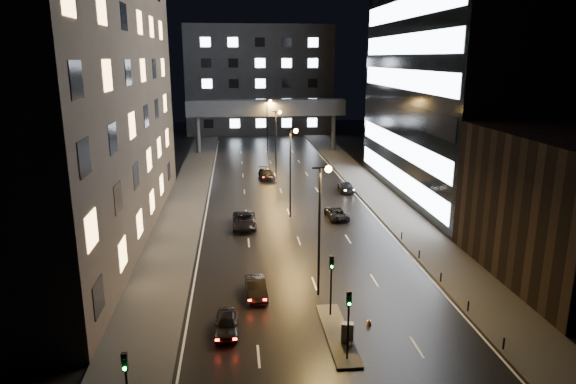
% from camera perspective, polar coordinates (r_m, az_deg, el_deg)
% --- Properties ---
extents(ground, '(160.00, 160.00, 0.00)m').
position_cam_1_polar(ground, '(70.39, -0.80, 0.14)').
color(ground, black).
rests_on(ground, ground).
extents(sidewalk_left, '(5.00, 110.00, 0.15)m').
position_cam_1_polar(sidewalk_left, '(65.60, -11.34, -1.18)').
color(sidewalk_left, '#383533').
rests_on(sidewalk_left, ground).
extents(sidewalk_right, '(5.00, 110.00, 0.15)m').
position_cam_1_polar(sidewalk_right, '(67.88, 10.15, -0.58)').
color(sidewalk_right, '#383533').
rests_on(sidewalk_right, ground).
extents(building_left, '(15.00, 48.00, 40.00)m').
position_cam_1_polar(building_left, '(54.43, -24.49, 15.86)').
color(building_left, '#2D2319').
rests_on(building_left, ground).
extents(building_right_low, '(10.00, 18.00, 12.00)m').
position_cam_1_polar(building_right_low, '(46.65, 28.32, -1.65)').
color(building_right_low, black).
rests_on(building_right_low, ground).
extents(building_right_glass, '(20.00, 36.00, 45.00)m').
position_cam_1_polar(building_right_glass, '(71.18, 20.99, 17.65)').
color(building_right_glass, black).
rests_on(building_right_glass, ground).
extents(building_far, '(34.00, 14.00, 25.00)m').
position_cam_1_polar(building_far, '(126.11, -3.26, 12.33)').
color(building_far, '#333335').
rests_on(building_far, ground).
extents(skybridge, '(30.00, 3.00, 10.00)m').
position_cam_1_polar(skybridge, '(98.49, -2.42, 9.25)').
color(skybridge, '#333335').
rests_on(skybridge, ground).
extents(median_island, '(1.60, 8.00, 0.15)m').
position_cam_1_polar(median_island, '(35.27, 5.50, -15.39)').
color(median_island, '#383533').
rests_on(median_island, ground).
extents(traffic_signal_near, '(0.28, 0.34, 4.40)m').
position_cam_1_polar(traffic_signal_near, '(36.07, 4.83, -9.27)').
color(traffic_signal_near, black).
rests_on(traffic_signal_near, median_island).
extents(traffic_signal_far, '(0.28, 0.34, 4.40)m').
position_cam_1_polar(traffic_signal_far, '(31.24, 6.74, -13.33)').
color(traffic_signal_far, black).
rests_on(traffic_signal_far, median_island).
extents(traffic_signal_corner, '(0.28, 0.34, 4.40)m').
position_cam_1_polar(traffic_signal_corner, '(26.93, -17.52, -19.35)').
color(traffic_signal_corner, black).
rests_on(traffic_signal_corner, ground).
extents(bollard_row, '(0.12, 25.12, 0.90)m').
position_cam_1_polar(bollard_row, '(41.76, 17.92, -10.48)').
color(bollard_row, black).
rests_on(bollard_row, ground).
extents(streetlight_near, '(1.45, 0.50, 10.15)m').
position_cam_1_polar(streetlight_near, '(38.09, 3.76, -2.46)').
color(streetlight_near, black).
rests_on(streetlight_near, ground).
extents(streetlight_mid_a, '(1.45, 0.50, 10.15)m').
position_cam_1_polar(streetlight_mid_a, '(57.31, 0.42, 3.43)').
color(streetlight_mid_a, black).
rests_on(streetlight_mid_a, ground).
extents(streetlight_mid_b, '(1.45, 0.50, 10.15)m').
position_cam_1_polar(streetlight_mid_b, '(76.93, -1.24, 6.33)').
color(streetlight_mid_b, black).
rests_on(streetlight_mid_b, ground).
extents(streetlight_far, '(1.45, 0.50, 10.15)m').
position_cam_1_polar(streetlight_far, '(96.71, -2.23, 8.05)').
color(streetlight_far, black).
rests_on(streetlight_far, ground).
extents(car_away_a, '(1.56, 3.83, 1.30)m').
position_cam_1_polar(car_away_a, '(35.30, -6.85, -14.33)').
color(car_away_a, black).
rests_on(car_away_a, ground).
extents(car_away_b, '(1.70, 4.18, 1.35)m').
position_cam_1_polar(car_away_b, '(39.92, -3.57, -10.60)').
color(car_away_b, black).
rests_on(car_away_b, ground).
extents(car_away_c, '(2.48, 5.38, 1.49)m').
position_cam_1_polar(car_away_c, '(55.39, -4.88, -3.18)').
color(car_away_c, black).
rests_on(car_away_c, ground).
extents(car_away_d, '(2.51, 5.21, 1.46)m').
position_cam_1_polar(car_away_d, '(77.32, -2.41, 2.02)').
color(car_away_d, black).
rests_on(car_away_d, ground).
extents(car_toward_a, '(2.40, 4.70, 1.27)m').
position_cam_1_polar(car_toward_a, '(58.52, 5.40, -2.32)').
color(car_toward_a, black).
rests_on(car_toward_a, ground).
extents(car_toward_b, '(2.06, 4.59, 1.31)m').
position_cam_1_polar(car_toward_b, '(70.34, 6.47, 0.58)').
color(car_toward_b, black).
rests_on(car_toward_b, ground).
extents(utility_cabinet, '(0.87, 0.65, 1.30)m').
position_cam_1_polar(utility_cabinet, '(34.02, 6.60, -15.23)').
color(utility_cabinet, '#505053').
rests_on(utility_cabinet, median_island).
extents(cone_a, '(0.45, 0.45, 0.48)m').
position_cam_1_polar(cone_a, '(36.54, 8.98, -14.07)').
color(cone_a, '#DA540B').
rests_on(cone_a, ground).
extents(cone_b, '(0.40, 0.40, 0.48)m').
position_cam_1_polar(cone_b, '(33.93, 7.00, -16.43)').
color(cone_b, orange).
rests_on(cone_b, ground).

